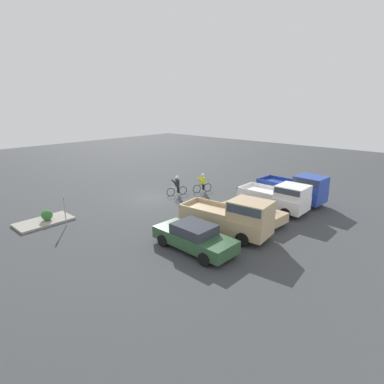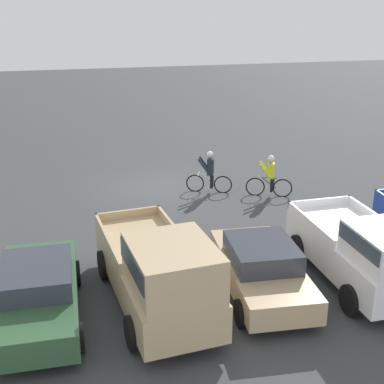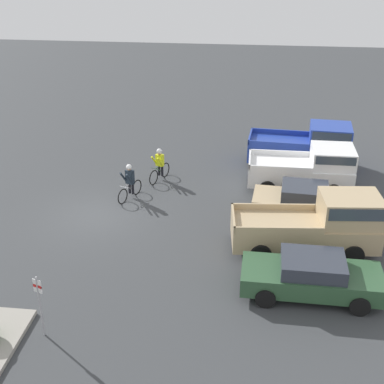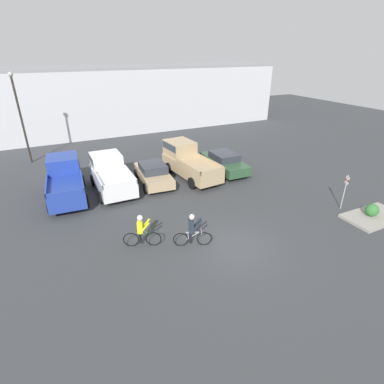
% 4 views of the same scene
% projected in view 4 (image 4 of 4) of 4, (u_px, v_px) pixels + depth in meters
% --- Properties ---
extents(ground_plane, '(80.00, 80.00, 0.00)m').
position_uv_depth(ground_plane, '(235.00, 247.00, 14.15)').
color(ground_plane, '#383A3D').
extents(warehouse_building, '(39.21, 10.06, 6.77)m').
position_uv_depth(warehouse_building, '(107.00, 98.00, 34.61)').
color(warehouse_building, silver).
rests_on(warehouse_building, ground_plane).
extents(pickup_truck_0, '(2.51, 5.23, 2.30)m').
position_uv_depth(pickup_truck_0, '(65.00, 178.00, 18.65)').
color(pickup_truck_0, '#233D9E').
rests_on(pickup_truck_0, ground_plane).
extents(pickup_truck_1, '(2.31, 4.82, 2.11)m').
position_uv_depth(pickup_truck_1, '(110.00, 173.00, 19.67)').
color(pickup_truck_1, white).
rests_on(pickup_truck_1, ground_plane).
extents(sedan_0, '(2.25, 4.44, 1.43)m').
position_uv_depth(sedan_0, '(153.00, 174.00, 20.59)').
color(sedan_0, tan).
rests_on(sedan_0, ground_plane).
extents(pickup_truck_2, '(2.53, 5.61, 2.32)m').
position_uv_depth(pickup_truck_2, '(187.00, 160.00, 21.77)').
color(pickup_truck_2, tan).
rests_on(pickup_truck_2, ground_plane).
extents(sedan_1, '(2.09, 4.70, 1.44)m').
position_uv_depth(sedan_1, '(224.00, 162.00, 22.68)').
color(sedan_1, '#2D5133').
rests_on(sedan_1, ground_plane).
extents(cyclist_0, '(1.72, 0.76, 1.71)m').
position_uv_depth(cyclist_0, '(192.00, 230.00, 13.92)').
color(cyclist_0, black).
rests_on(cyclist_0, ground_plane).
extents(cyclist_1, '(1.69, 0.75, 1.68)m').
position_uv_depth(cyclist_1, '(141.00, 230.00, 13.89)').
color(cyclist_1, black).
rests_on(cyclist_1, ground_plane).
extents(fire_lane_sign, '(0.12, 0.29, 2.13)m').
position_uv_depth(fire_lane_sign, '(345.00, 189.00, 17.01)').
color(fire_lane_sign, '#9E9EA3').
rests_on(fire_lane_sign, ground_plane).
extents(lamppost, '(0.36, 0.36, 6.97)m').
position_uv_depth(lamppost, '(20.00, 112.00, 23.04)').
color(lamppost, '#2D2823').
rests_on(lamppost, ground_plane).
extents(curb_island, '(3.39, 1.90, 0.15)m').
position_uv_depth(curb_island, '(374.00, 217.00, 16.56)').
color(curb_island, gray).
rests_on(curb_island, ground_plane).
extents(shrub, '(0.70, 0.70, 0.70)m').
position_uv_depth(shrub, '(372.00, 210.00, 16.36)').
color(shrub, '#337033').
rests_on(shrub, curb_island).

